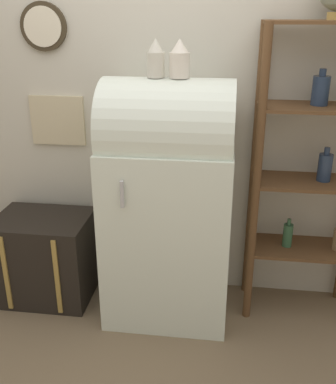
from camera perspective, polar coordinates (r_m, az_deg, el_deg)
name	(u,v)px	position (r m, az deg, el deg)	size (l,w,h in m)	color
ground_plane	(164,328)	(3.01, -0.57, -16.90)	(12.00, 12.00, 0.00)	#7A664C
wall_back	(175,101)	(2.96, 0.84, 11.49)	(7.00, 0.09, 2.70)	beige
refrigerator	(168,200)	(2.80, 0.06, -1.04)	(0.78, 0.66, 1.54)	silver
suitcase_trunk	(46,257)	(3.27, -15.29, -7.95)	(0.63, 0.48, 0.60)	black
shelf_unit	(312,162)	(2.86, 17.84, 3.62)	(0.69, 0.35, 1.85)	brown
vase_left	(156,59)	(2.59, -1.57, 16.48)	(0.10, 0.10, 0.21)	beige
vase_center	(180,60)	(2.58, 1.49, 16.44)	(0.11, 0.11, 0.21)	silver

